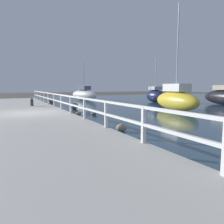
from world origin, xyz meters
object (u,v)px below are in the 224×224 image
object	(u,v)px
mooring_bollard	(32,102)
sailboat_white	(84,94)
sailboat_black	(224,96)
sailboat_yellow	(176,99)
sailboat_navy	(155,95)

from	to	relation	value
mooring_bollard	sailboat_white	xyz separation A→B (m)	(7.61, 9.69, 0.18)
sailboat_white	sailboat_black	world-z (taller)	sailboat_black
mooring_bollard	sailboat_yellow	world-z (taller)	sailboat_yellow
mooring_bollard	sailboat_black	world-z (taller)	sailboat_black
mooring_bollard	sailboat_black	bearing A→B (deg)	-10.82
mooring_bollard	sailboat_white	world-z (taller)	sailboat_white
sailboat_yellow	sailboat_black	bearing A→B (deg)	22.82
sailboat_white	sailboat_black	xyz separation A→B (m)	(10.59, -13.17, 0.05)
sailboat_white	sailboat_navy	xyz separation A→B (m)	(6.48, -7.15, 0.02)
mooring_bollard	sailboat_black	xyz separation A→B (m)	(18.21, -3.48, 0.24)
mooring_bollard	sailboat_navy	xyz separation A→B (m)	(14.09, 2.54, 0.20)
sailboat_white	sailboat_black	bearing A→B (deg)	-64.83
sailboat_yellow	sailboat_navy	bearing A→B (deg)	71.64
mooring_bollard	sailboat_white	size ratio (longest dim) A/B	0.11
sailboat_white	sailboat_yellow	size ratio (longest dim) A/B	0.71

